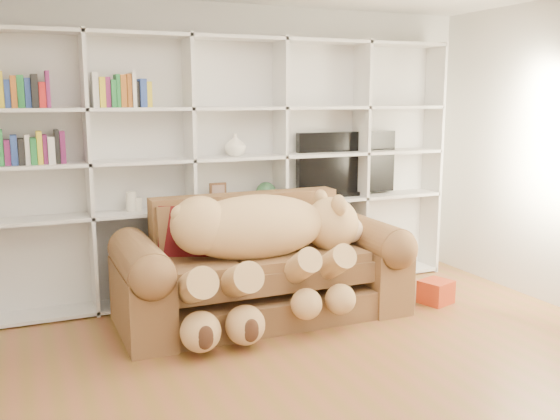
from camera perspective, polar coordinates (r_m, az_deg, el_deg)
name	(u,v)px	position (r m, az deg, el deg)	size (l,w,h in m)	color
floor	(362,397)	(4.11, 7.46, -16.59)	(5.00, 5.00, 0.00)	brown
wall_back	(229,151)	(5.97, -4.65, 5.44)	(5.00, 0.02, 2.70)	silver
bookshelf	(210,157)	(5.77, -6.46, 4.80)	(4.43, 0.35, 2.40)	silver
sofa	(261,272)	(5.33, -1.75, -5.72)	(2.40, 1.04, 1.01)	brown
teddy_bear	(261,241)	(5.04, -1.72, -2.88)	(1.80, 0.99, 1.05)	tan
throw_pillow	(187,234)	(5.22, -8.53, -2.14)	(0.45, 0.15, 0.45)	#590F18
gift_box	(436,292)	(5.89, 14.06, -7.26)	(0.26, 0.24, 0.21)	#B53718
tv	(346,164)	(6.34, 6.10, 4.18)	(1.09, 0.18, 0.64)	black
picture_frame	(218,194)	(5.77, -5.70, 1.51)	(0.16, 0.03, 0.20)	#51311B
green_vase	(266,192)	(5.93, -1.29, 1.66)	(0.19, 0.19, 0.19)	#315F3A
figurine_tall	(131,202)	(5.59, -13.45, 0.74)	(0.09, 0.09, 0.17)	silver
figurine_short	(138,204)	(5.60, -12.85, 0.50)	(0.07, 0.07, 0.12)	silver
snow_globe	(172,202)	(5.66, -9.81, 0.71)	(0.11, 0.11, 0.11)	white
shelf_vase	(235,145)	(5.77, -4.12, 5.96)	(0.20, 0.20, 0.21)	silver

